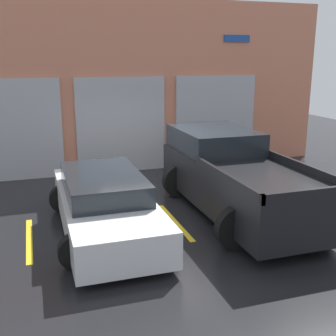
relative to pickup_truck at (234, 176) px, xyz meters
name	(u,v)px	position (x,y,z in m)	size (l,w,h in m)	color
ground_plane	(155,199)	(-1.53, 1.34, -0.85)	(28.00, 28.00, 0.00)	black
shophouse_building	(124,88)	(-1.54, 4.63, 1.72)	(13.28, 0.68, 5.24)	#D17A5B
pickup_truck	(234,176)	(0.00, 0.00, 0.00)	(2.58, 5.22, 1.76)	black
sedan_white	(105,204)	(-3.06, -0.22, -0.27)	(2.12, 4.68, 1.21)	white
parking_stripe_far_left	(29,240)	(-4.59, -0.25, -0.84)	(0.12, 2.20, 0.01)	gold
parking_stripe_left	(175,222)	(-1.53, -0.25, -0.84)	(0.12, 2.20, 0.01)	gold
parking_stripe_centre	(295,207)	(1.53, -0.25, -0.84)	(0.12, 2.20, 0.01)	gold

